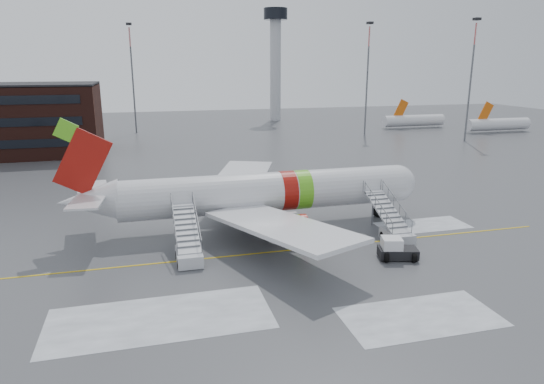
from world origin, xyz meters
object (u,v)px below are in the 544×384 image
object	(u,v)px
airstair_fwd	(393,228)
airliner	(257,193)
airstair_aft	(188,247)
pushback_tug	(396,249)

from	to	relation	value
airstair_fwd	airliner	bearing A→B (deg)	149.76
airstair_fwd	airstair_aft	xyz separation A→B (m)	(-18.57, 0.00, 0.00)
airstair_fwd	pushback_tug	size ratio (longest dim) A/B	2.22
pushback_tug	airstair_fwd	bearing A→B (deg)	64.16
airliner	airstair_fwd	xyz separation A→B (m)	(11.21, -6.54, -2.35)
airliner	pushback_tug	bearing A→B (deg)	-49.41
airliner	airstair_aft	bearing A→B (deg)	-138.39
pushback_tug	airliner	bearing A→B (deg)	130.59
airstair_aft	pushback_tug	world-z (taller)	airstair_aft
airliner	airstair_aft	distance (m)	10.12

